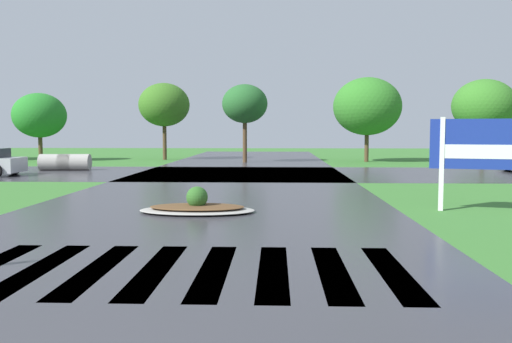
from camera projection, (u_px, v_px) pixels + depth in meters
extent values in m
cube|color=#35353A|center=(200.00, 218.00, 12.84)|extent=(10.18, 80.00, 0.01)
cube|color=#35353A|center=(239.00, 173.00, 26.04)|extent=(90.00, 9.16, 0.01)
cube|color=white|center=(40.00, 268.00, 8.14)|extent=(0.45, 3.22, 0.01)
cube|color=white|center=(97.00, 269.00, 8.10)|extent=(0.45, 3.22, 0.01)
cube|color=white|center=(155.00, 269.00, 8.07)|extent=(0.45, 3.22, 0.01)
cube|color=white|center=(214.00, 270.00, 8.03)|extent=(0.45, 3.22, 0.01)
cube|color=white|center=(273.00, 271.00, 8.00)|extent=(0.45, 3.22, 0.01)
cube|color=white|center=(333.00, 271.00, 7.96)|extent=(0.45, 3.22, 0.01)
cube|color=white|center=(393.00, 272.00, 7.93)|extent=(0.45, 3.22, 0.01)
cube|color=white|center=(442.00, 164.00, 13.92)|extent=(0.15, 0.15, 2.47)
cube|color=navy|center=(488.00, 144.00, 13.55)|extent=(2.75, 0.80, 1.30)
cube|color=white|center=(487.00, 152.00, 13.57)|extent=(2.10, 0.64, 0.36)
ellipsoid|color=#9E9B93|center=(197.00, 210.00, 13.67)|extent=(2.99, 1.61, 0.12)
ellipsoid|color=brown|center=(197.00, 207.00, 13.66)|extent=(2.46, 1.32, 0.10)
sphere|color=#2D6023|center=(197.00, 197.00, 13.64)|extent=(0.56, 0.56, 0.56)
cylinder|color=black|center=(14.00, 168.00, 25.59)|extent=(0.65, 0.24, 0.64)
cylinder|color=black|center=(508.00, 164.00, 28.01)|extent=(0.65, 0.24, 0.64)
cylinder|color=#9E9B93|center=(56.00, 162.00, 28.09)|extent=(1.68, 0.96, 0.87)
cylinder|color=#9E9B93|center=(74.00, 162.00, 28.11)|extent=(1.68, 0.96, 0.87)
cylinder|color=#4C3823|center=(40.00, 147.00, 36.57)|extent=(0.28, 0.28, 1.89)
ellipsoid|color=#247926|center=(39.00, 115.00, 36.40)|extent=(3.61, 3.61, 3.07)
cylinder|color=#4C3823|center=(165.00, 141.00, 38.09)|extent=(0.28, 0.28, 2.68)
ellipsoid|color=#376A20|center=(164.00, 105.00, 37.88)|extent=(3.65, 3.65, 3.10)
cylinder|color=#4C3823|center=(245.00, 141.00, 34.93)|extent=(0.28, 0.28, 2.82)
ellipsoid|color=#245C28|center=(245.00, 104.00, 34.73)|extent=(3.00, 3.00, 2.55)
cylinder|color=#4C3823|center=(367.00, 146.00, 35.64)|extent=(0.28, 0.28, 2.13)
ellipsoid|color=#2F7624|center=(367.00, 106.00, 35.43)|extent=(4.56, 4.56, 3.87)
cylinder|color=#4C3823|center=(483.00, 144.00, 36.24)|extent=(0.28, 0.28, 2.32)
ellipsoid|color=#347424|center=(484.00, 106.00, 36.04)|extent=(4.23, 4.23, 3.60)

